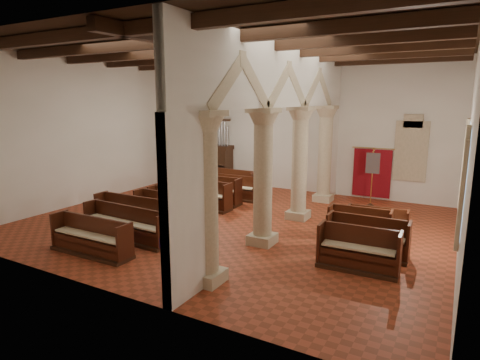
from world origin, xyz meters
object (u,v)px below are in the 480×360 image
object	(u,v)px
processional_banner	(371,187)
aisle_pew_0	(358,255)
lectern	(220,178)
nave_pew_0	(91,242)
pipe_organ	(213,157)

from	to	relation	value
processional_banner	aisle_pew_0	world-z (taller)	processional_banner
lectern	nave_pew_0	xyz separation A→B (m)	(1.25, -8.93, -0.19)
nave_pew_0	aisle_pew_0	size ratio (longest dim) A/B	1.30
pipe_organ	lectern	distance (m)	1.86
nave_pew_0	processional_banner	bearing A→B (deg)	57.45
pipe_organ	nave_pew_0	bearing A→B (deg)	-76.48
pipe_organ	aisle_pew_0	world-z (taller)	pipe_organ
processional_banner	nave_pew_0	distance (m)	10.97
processional_banner	nave_pew_0	size ratio (longest dim) A/B	0.89
lectern	aisle_pew_0	bearing A→B (deg)	-41.11
pipe_organ	lectern	bearing A→B (deg)	-44.71
nave_pew_0	lectern	bearing A→B (deg)	97.49
lectern	nave_pew_0	bearing A→B (deg)	-85.10
lectern	processional_banner	bearing A→B (deg)	-0.17
processional_banner	nave_pew_0	bearing A→B (deg)	-125.49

